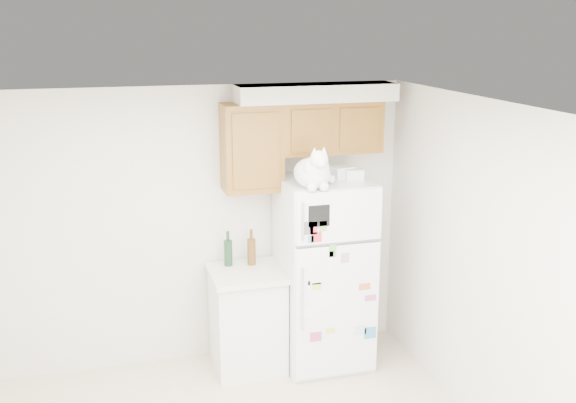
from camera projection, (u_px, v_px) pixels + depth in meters
name	position (u px, v px, depth m)	size (l,w,h in m)	color
room_shell	(249.00, 241.00, 4.26)	(3.84, 4.04, 2.52)	beige
refrigerator	(324.00, 273.00, 5.99)	(0.76, 0.78, 1.70)	white
base_counter	(247.00, 319.00, 5.98)	(0.64, 0.64, 0.92)	white
cat	(314.00, 172.00, 5.46)	(0.36, 0.53, 0.37)	white
storage_box_back	(342.00, 172.00, 5.85)	(0.18, 0.13, 0.10)	white
storage_box_front	(354.00, 174.00, 5.79)	(0.15, 0.11, 0.09)	white
bottle_green	(228.00, 248.00, 5.94)	(0.07, 0.07, 0.32)	#19381E
bottle_amber	(251.00, 247.00, 5.97)	(0.08, 0.08, 0.32)	#593814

